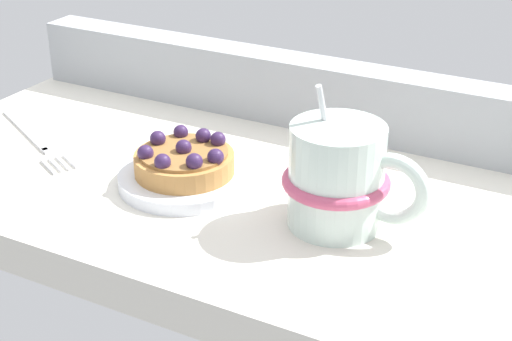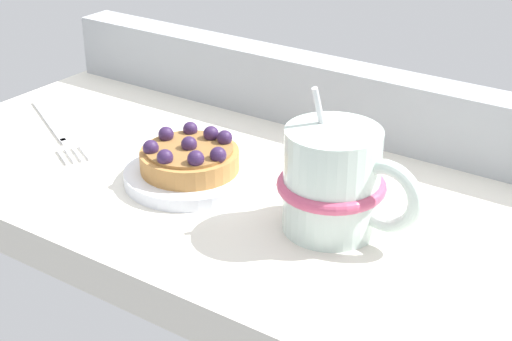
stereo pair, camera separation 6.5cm
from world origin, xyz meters
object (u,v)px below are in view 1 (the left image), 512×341
at_px(dessert_fork, 34,138).
at_px(dessert_plate, 185,179).
at_px(raspberry_tart, 184,160).
at_px(coffee_mug, 340,178).

bearing_deg(dessert_fork, dessert_plate, -2.52).
distance_m(raspberry_tart, dessert_fork, 0.19).
xyz_separation_m(coffee_mug, dessert_fork, (-0.34, 0.01, -0.04)).
bearing_deg(dessert_fork, raspberry_tart, -2.53).
relative_size(dessert_plate, raspberry_tart, 1.34).
height_order(coffee_mug, dessert_fork, coffee_mug).
bearing_deg(coffee_mug, dessert_plate, 179.35).
relative_size(raspberry_tart, dessert_fork, 0.55).
bearing_deg(dessert_fork, coffee_mug, -1.69).
relative_size(dessert_plate, dessert_fork, 0.74).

